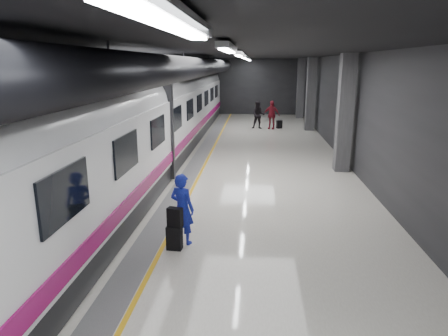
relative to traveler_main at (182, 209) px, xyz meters
name	(u,v)px	position (x,y,z in m)	size (l,w,h in m)	color
ground	(223,182)	(0.52, 5.04, -0.85)	(40.00, 40.00, 0.00)	silver
platform_hall	(217,80)	(0.23, 6.00, 2.69)	(10.02, 40.02, 4.51)	black
train	(131,124)	(-2.73, 5.04, 1.22)	(3.05, 38.00, 4.05)	black
traveler_main	(182,209)	(0.00, 0.00, 0.00)	(0.62, 0.41, 1.70)	#1A34C9
suitcase_main	(174,238)	(-0.13, -0.36, -0.57)	(0.34, 0.22, 0.56)	black
shoulder_bag	(175,217)	(-0.10, -0.36, -0.07)	(0.33, 0.18, 0.44)	black
traveler_far_a	(258,115)	(1.84, 17.32, 0.05)	(0.87, 0.68, 1.79)	black
traveler_far_b	(271,115)	(2.68, 17.28, 0.06)	(1.07, 0.44, 1.82)	maroon
suitcase_far	(279,124)	(3.22, 17.59, -0.59)	(0.35, 0.23, 0.51)	black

